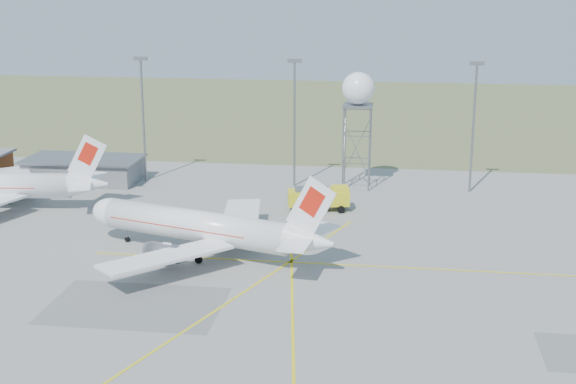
# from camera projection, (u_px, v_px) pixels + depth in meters

# --- Properties ---
(grass_strip) EXTENTS (400.00, 120.00, 0.03)m
(grass_strip) POSITION_uv_depth(u_px,v_px,m) (372.00, 112.00, 200.07)
(grass_strip) COLOR #546738
(grass_strip) RESTS_ON ground
(building_grey) EXTENTS (19.00, 10.00, 3.90)m
(building_grey) POSITION_uv_depth(u_px,v_px,m) (84.00, 170.00, 132.85)
(building_grey) COLOR slate
(building_grey) RESTS_ON ground
(mast_a) EXTENTS (2.20, 0.50, 20.50)m
(mast_a) POSITION_uv_depth(u_px,v_px,m) (143.00, 109.00, 130.80)
(mast_a) COLOR slate
(mast_a) RESTS_ON ground
(mast_b) EXTENTS (2.20, 0.50, 20.50)m
(mast_b) POSITION_uv_depth(u_px,v_px,m) (294.00, 112.00, 127.49)
(mast_b) COLOR slate
(mast_b) RESTS_ON ground
(mast_c) EXTENTS (2.20, 0.50, 20.50)m
(mast_c) POSITION_uv_depth(u_px,v_px,m) (474.00, 116.00, 123.79)
(mast_c) COLOR slate
(mast_c) RESTS_ON ground
(airliner_main) EXTENTS (33.25, 31.42, 11.56)m
(airliner_main) POSITION_uv_depth(u_px,v_px,m) (200.00, 227.00, 97.40)
(airliner_main) COLOR white
(airliner_main) RESTS_ON ground
(radar_tower) EXTENTS (5.14, 5.14, 18.60)m
(radar_tower) POSITION_uv_depth(u_px,v_px,m) (357.00, 124.00, 126.83)
(radar_tower) COLOR slate
(radar_tower) RESTS_ON ground
(fire_truck) EXTENTS (9.23, 4.87, 3.53)m
(fire_truck) POSITION_uv_depth(u_px,v_px,m) (320.00, 199.00, 116.35)
(fire_truck) COLOR gold
(fire_truck) RESTS_ON ground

